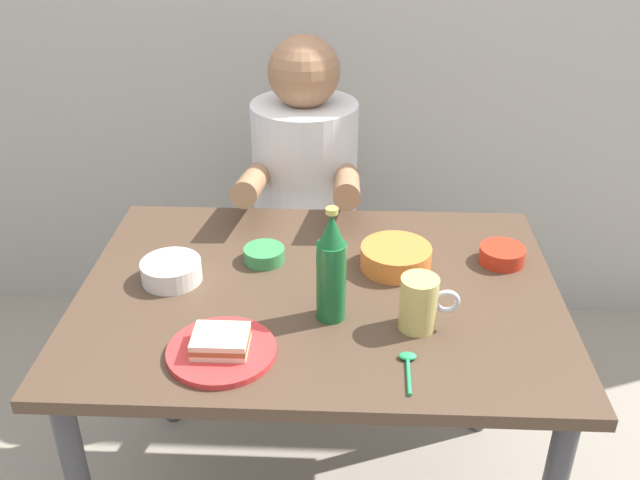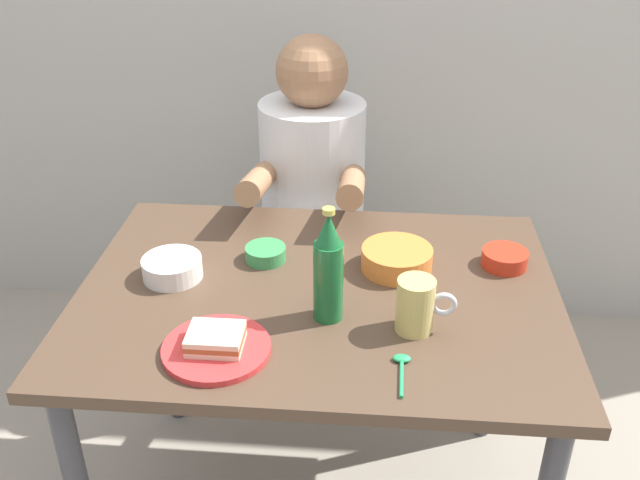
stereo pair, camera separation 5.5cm
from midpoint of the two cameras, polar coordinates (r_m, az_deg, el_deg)
The scene contains 12 objects.
dining_table at distance 1.67m, azimuth 0.81°, elevation -6.66°, with size 1.10×0.80×0.74m.
stool at distance 2.36m, azimuth 0.11°, elevation -3.43°, with size 0.34×0.34×0.45m.
person_seated at distance 2.15m, azimuth 0.10°, elevation 5.77°, with size 0.33×0.56×0.72m.
plate_orange at distance 1.43m, azimuth -7.32°, elevation -8.78°, with size 0.22×0.22×0.01m, color red.
sandwich at distance 1.42m, azimuth -7.39°, elevation -7.98°, with size 0.11×0.09×0.04m.
beer_mug at distance 1.47m, azimuth 8.92°, elevation -5.28°, with size 0.13×0.08×0.12m.
beer_bottle at distance 1.46m, azimuth 1.77°, elevation -2.45°, with size 0.06×0.06×0.26m.
rice_bowl_white at distance 1.67m, azimuth -11.01°, elevation -2.17°, with size 0.14×0.14×0.05m.
soup_bowl_orange at distance 1.68m, azimuth 7.20°, elevation -1.45°, with size 0.17×0.17×0.05m.
dip_bowl_green at distance 1.72m, azimuth -3.54°, elevation -1.06°, with size 0.10×0.10×0.03m.
sauce_bowl_chili at distance 1.75m, azimuth 15.67°, elevation -1.41°, with size 0.11×0.11×0.04m.
spoon at distance 1.40m, azimuth 7.80°, elevation -10.13°, with size 0.04×0.12×0.01m.
Camera 2 is at (0.12, -1.34, 1.63)m, focal length 39.33 mm.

